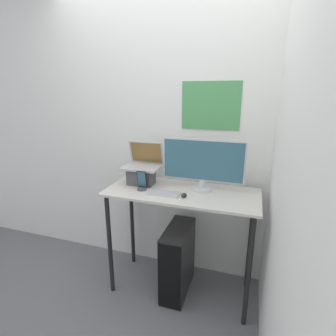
{
  "coord_description": "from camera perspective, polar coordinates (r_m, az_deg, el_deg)",
  "views": [
    {
      "loc": [
        0.5,
        -1.6,
        1.66
      ],
      "look_at": [
        -0.11,
        0.26,
        1.09
      ],
      "focal_mm": 28.0,
      "sensor_mm": 36.0,
      "label": 1
    }
  ],
  "objects": [
    {
      "name": "keyboard",
      "position": [
        2.0,
        -1.01,
        -5.48
      ],
      "size": [
        0.24,
        0.11,
        0.02
      ],
      "color": "silver",
      "rests_on": "desk"
    },
    {
      "name": "mouse",
      "position": [
        1.95,
        3.48,
        -5.94
      ],
      "size": [
        0.04,
        0.06,
        0.03
      ],
      "color": "#262626",
      "rests_on": "desk"
    },
    {
      "name": "laptop",
      "position": [
        2.21,
        -5.73,
        -0.81
      ],
      "size": [
        0.3,
        0.25,
        0.34
      ],
      "color": "#4C4C51",
      "rests_on": "desk"
    },
    {
      "name": "wall_side_right",
      "position": [
        1.65,
        24.19,
        2.23
      ],
      "size": [
        0.05,
        6.0,
        2.6
      ],
      "color": "white",
      "rests_on": "ground_plane"
    },
    {
      "name": "cell_phone",
      "position": [
        2.08,
        -5.73,
        -3.42
      ],
      "size": [
        0.07,
        0.07,
        0.16
      ],
      "color": "#4C4C51",
      "rests_on": "desk"
    },
    {
      "name": "desk",
      "position": [
        2.12,
        2.93,
        -8.42
      ],
      "size": [
        1.19,
        0.52,
        0.91
      ],
      "color": "beige",
      "rests_on": "ground_plane"
    },
    {
      "name": "monitor",
      "position": [
        2.04,
        7.55,
        0.89
      ],
      "size": [
        0.64,
        0.16,
        0.41
      ],
      "color": "silver",
      "rests_on": "desk"
    },
    {
      "name": "wall_back",
      "position": [
        2.28,
        5.44,
        7.2
      ],
      "size": [
        6.0,
        0.06,
        2.6
      ],
      "color": "white",
      "rests_on": "ground_plane"
    },
    {
      "name": "ground_plane",
      "position": [
        2.36,
        0.73,
        -28.45
      ],
      "size": [
        12.0,
        12.0,
        0.0
      ],
      "primitive_type": "plane",
      "color": "slate"
    },
    {
      "name": "computer_tower",
      "position": [
        2.34,
        2.11,
        -19.36
      ],
      "size": [
        0.19,
        0.47,
        0.59
      ],
      "color": "black",
      "rests_on": "ground_plane"
    }
  ]
}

